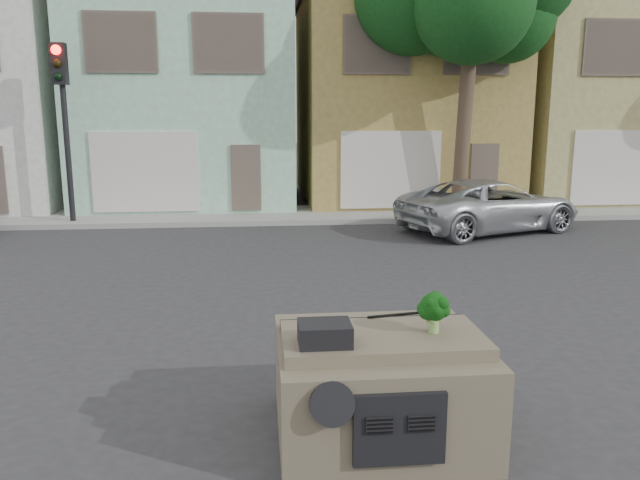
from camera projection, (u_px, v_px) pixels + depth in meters
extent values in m
plane|color=#303033|center=(340.00, 332.00, 9.23)|extent=(120.00, 120.00, 0.00)
cube|color=gray|center=(297.00, 215.00, 19.45)|extent=(40.00, 3.00, 0.15)
cube|color=#9FD4B3|center=(191.00, 96.00, 22.28)|extent=(7.20, 8.20, 7.55)
cube|color=#9D8644|center=(397.00, 97.00, 23.00)|extent=(7.20, 8.20, 7.55)
cube|color=tan|center=(591.00, 97.00, 23.71)|extent=(7.20, 8.20, 7.55)
imported|color=#BABDC2|center=(488.00, 231.00, 17.14)|extent=(5.66, 4.04, 1.43)
cube|color=black|center=(65.00, 136.00, 17.36)|extent=(0.40, 0.40, 5.10)
cube|color=#113F14|center=(466.00, 76.00, 18.41)|extent=(4.40, 4.00, 8.50)
cube|color=brown|center=(379.00, 382.00, 6.19)|extent=(2.00, 1.80, 1.12)
cube|color=black|center=(325.00, 333.00, 5.66)|extent=(0.48, 0.38, 0.20)
cube|color=black|center=(400.00, 315.00, 6.47)|extent=(0.69, 0.15, 0.02)
cube|color=#0A320A|center=(434.00, 312.00, 5.94)|extent=(0.47, 0.47, 0.40)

